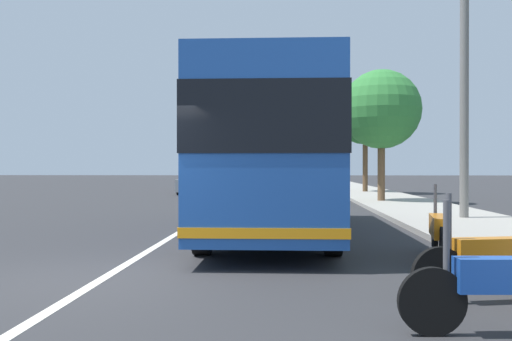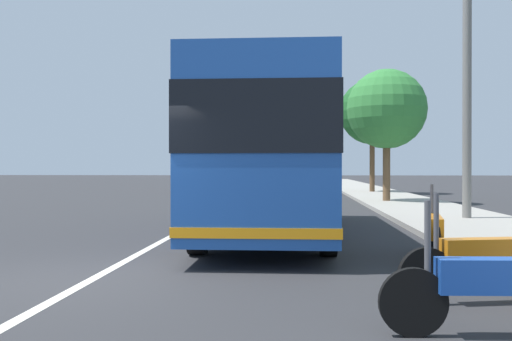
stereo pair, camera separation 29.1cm
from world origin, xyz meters
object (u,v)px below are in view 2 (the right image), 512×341
motorcycle_by_tree (507,286)px  car_far_distant (219,180)px  motorcycle_far_end (492,261)px  motorcycle_nearest_curb (434,232)px  coach_bus (271,151)px  utility_pole (467,93)px  car_behind_bus (204,183)px  roadside_tree_mid_block (387,109)px  roadside_tree_far_block (372,112)px

motorcycle_by_tree → car_far_distant: size_ratio=0.51×
motorcycle_far_end → motorcycle_nearest_curb: motorcycle_far_end is taller
coach_bus → utility_pole: 6.62m
car_behind_bus → roadside_tree_mid_block: roadside_tree_mid_block is taller
car_behind_bus → motorcycle_nearest_curb: bearing=19.6°
car_behind_bus → roadside_tree_far_block: bearing=95.4°
motorcycle_by_tree → car_behind_bus: size_ratio=0.52×
motorcycle_nearest_curb → roadside_tree_mid_block: bearing=4.2°
motorcycle_nearest_curb → roadside_tree_mid_block: (15.27, -1.56, 3.62)m
roadside_tree_mid_block → car_behind_bus: bearing=46.5°
motorcycle_nearest_curb → utility_pole: bearing=-10.3°
car_behind_bus → roadside_tree_mid_block: size_ratio=0.79×
car_far_distant → motorcycle_far_end: bearing=13.0°
car_behind_bus → utility_pole: size_ratio=0.62×
motorcycle_by_tree → motorcycle_nearest_curb: 4.49m
motorcycle_by_tree → roadside_tree_far_block: bearing=-97.7°
roadside_tree_mid_block → car_far_distant: bearing=32.4°
motorcycle_by_tree → roadside_tree_mid_block: roadside_tree_mid_block is taller
motorcycle_nearest_curb → roadside_tree_far_block: bearing=5.0°
coach_bus → utility_pole: size_ratio=1.36×
roadside_tree_far_block → motorcycle_nearest_curb: bearing=175.0°
car_behind_bus → coach_bus: bearing=15.1°
motorcycle_far_end → motorcycle_nearest_curb: bearing=-102.9°
car_behind_bus → roadside_tree_mid_block: bearing=48.1°
car_behind_bus → car_far_distant: 5.80m
motorcycle_nearest_curb → car_far_distant: bearing=24.6°
car_far_distant → roadside_tree_far_block: bearing=62.6°
utility_pole → motorcycle_by_tree: bearing=165.6°
motorcycle_by_tree → roadside_tree_mid_block: 20.17m
motorcycle_nearest_curb → coach_bus: bearing=49.5°
motorcycle_by_tree → roadside_tree_mid_block: size_ratio=0.41×
motorcycle_by_tree → utility_pole: bearing=-107.2°
coach_bus → motorcycle_far_end: 7.42m
motorcycle_nearest_curb → utility_pole: size_ratio=0.31×
motorcycle_nearest_curb → car_behind_bus: size_ratio=0.50×
motorcycle_by_tree → car_behind_bus: (28.71, 7.51, 0.18)m
motorcycle_far_end → roadside_tree_far_block: (28.01, -2.26, 4.43)m
motorcycle_far_end → motorcycle_by_tree: bearing=65.3°
motorcycle_by_tree → car_far_distant: (34.52, 7.44, 0.22)m
roadside_tree_mid_block → motorcycle_nearest_curb: bearing=174.2°
motorcycle_far_end → motorcycle_nearest_curb: (3.11, -0.07, -0.00)m
car_behind_bus → utility_pole: bearing=32.5°
motorcycle_by_tree → roadside_tree_far_block: size_ratio=0.35×
car_behind_bus → utility_pole: utility_pole is taller
motorcycle_nearest_curb → utility_pole: 7.98m
roadside_tree_far_block → motorcycle_by_tree: bearing=175.0°
roadside_tree_mid_block → coach_bus: bearing=159.0°
motorcycle_by_tree → roadside_tree_far_block: (29.38, -2.57, 4.44)m
car_behind_bus → roadside_tree_far_block: (0.67, -10.09, 4.26)m
roadside_tree_far_block → utility_pole: 18.11m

